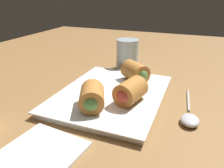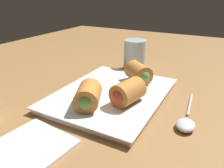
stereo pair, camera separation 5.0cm
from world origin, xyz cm
name	(u,v)px [view 1 (the left image)]	position (x,y,z in cm)	size (l,w,h in cm)	color
table_surface	(106,109)	(0.00, 0.00, 1.00)	(180.00, 140.00, 2.00)	olive
serving_plate	(112,95)	(3.73, 0.01, 2.76)	(28.86, 22.41, 1.50)	white
roll_front_left	(129,92)	(0.37, -5.14, 5.87)	(7.68, 6.06, 4.73)	#B77533
roll_front_right	(136,72)	(11.78, -3.20, 5.87)	(7.77, 8.00, 4.73)	#B77533
roll_back_left	(92,97)	(-4.71, 0.74, 5.87)	(7.86, 7.02, 4.73)	#B77533
spoon	(190,118)	(0.12, -17.12, 2.70)	(16.65, 3.75, 1.51)	silver
napkin	(35,158)	(-18.88, 3.03, 2.30)	(14.41, 12.64, 0.60)	white
drinking_glass	(127,54)	(24.10, 3.11, 6.57)	(6.80, 6.80, 9.14)	silver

